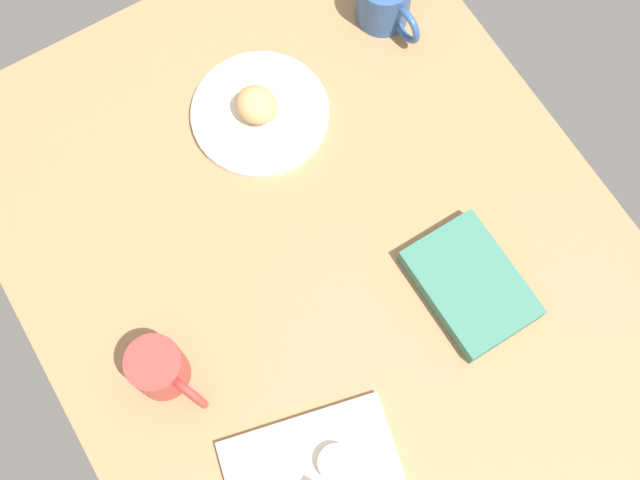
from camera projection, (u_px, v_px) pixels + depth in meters
dining_table at (319, 253)px, 133.53cm from camera, size 110.00×90.00×4.00cm
round_plate at (260, 114)px, 138.46cm from camera, size 22.84×22.84×1.40cm
scone_pastry at (257, 105)px, 135.04cm from camera, size 8.99×8.63×5.65cm
sauce_cup at (336, 463)px, 118.36cm from camera, size 5.24×5.24×2.30cm
book_stack at (470, 285)px, 127.89cm from camera, size 19.65×13.83×3.54cm
coffee_mug at (161, 370)px, 120.52cm from camera, size 12.79×8.14×9.66cm
second_mug at (385, 0)px, 140.70cm from camera, size 14.19×9.19×9.44cm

